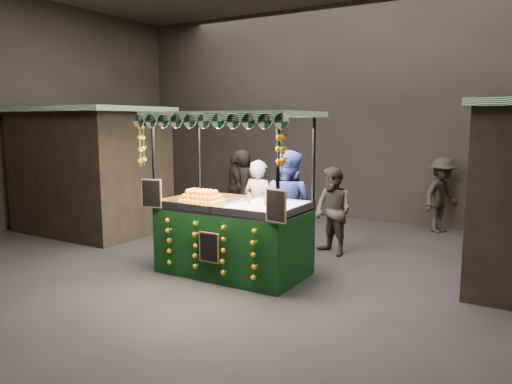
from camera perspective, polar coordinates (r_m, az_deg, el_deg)
The scene contains 11 objects.
ground at distance 7.47m, azimuth -1.63°, elevation -9.75°, with size 12.00×12.00×0.00m, color black.
market_hall at distance 7.18m, azimuth -1.75°, elevation 16.86°, with size 12.10×10.10×5.05m.
neighbour_stall_left at distance 10.83m, azimuth -18.81°, elevation 2.55°, with size 3.00×2.20×2.60m.
juice_stall at distance 7.37m, azimuth -2.77°, elevation -3.86°, with size 2.53×1.49×2.45m.
vendor_grey at distance 8.42m, azimuth 0.33°, elevation -1.84°, with size 0.63×0.44×1.66m.
vendor_blue at distance 7.91m, azimuth 3.74°, elevation -1.79°, with size 0.99×0.81×1.86m.
shopper_0 at distance 12.07m, azimuth -12.13°, elevation 0.97°, with size 0.61×0.41×1.61m.
shopper_1 at distance 8.52m, azimuth 9.03°, elevation -2.24°, with size 0.93×0.86×1.54m.
shopper_2 at distance 11.63m, azimuth -2.44°, elevation 0.65°, with size 0.91×0.88×1.52m.
shopper_3 at distance 10.83m, azimuth 20.93°, elevation -0.35°, with size 0.94×1.16×1.57m.
shopper_4 at distance 12.04m, azimuth -1.68°, elevation 1.14°, with size 0.80×0.53×1.62m.
Camera 1 is at (3.79, -6.00, 2.32)m, focal length 34.09 mm.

